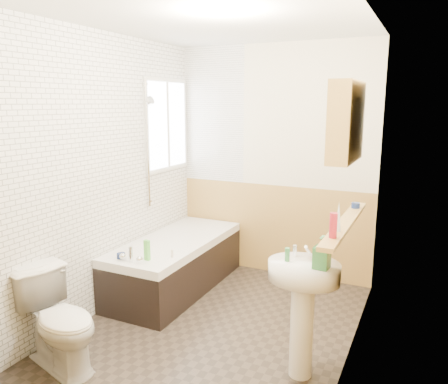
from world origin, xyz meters
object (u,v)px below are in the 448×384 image
Objects in this scene: bathtub at (176,262)px; sink at (303,296)px; medicine_cabinet at (346,122)px; pine_shelf at (345,223)px; toilet at (60,321)px.

sink is (1.57, -0.89, 0.32)m from bathtub.
medicine_cabinet is at bearing -19.17° from bathtub.
medicine_cabinet is at bearing -131.08° from pine_shelf.
toilet reaches higher than bathtub.
toilet is 0.55× the size of pine_shelf.
toilet is at bearing -151.94° from pine_shelf.
sink is 1.60× the size of medicine_cabinet.
medicine_cabinet is at bearing -46.81° from toilet.
toilet is (-0.03, -1.53, 0.07)m from bathtub.
medicine_cabinet reaches higher than pine_shelf.
sink is 0.73× the size of pine_shelf.
sink is 0.59m from pine_shelf.
pine_shelf is 2.19× the size of medicine_cabinet.
pine_shelf is at bearing 61.84° from sink.
bathtub is 1.84m from sink.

